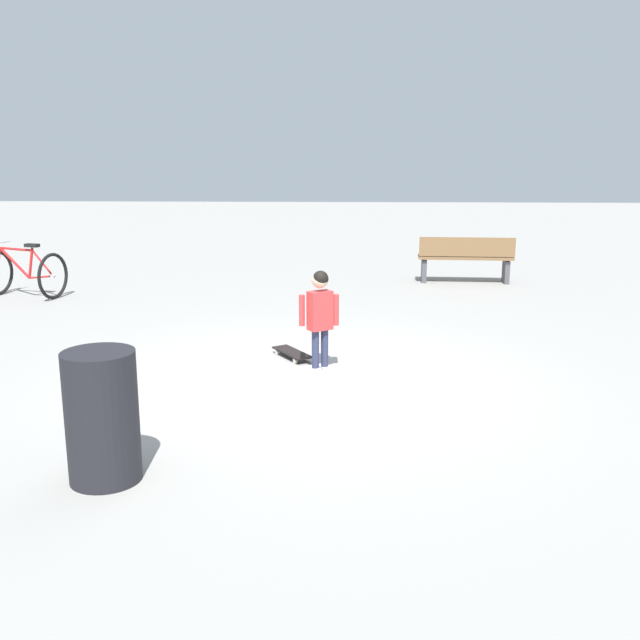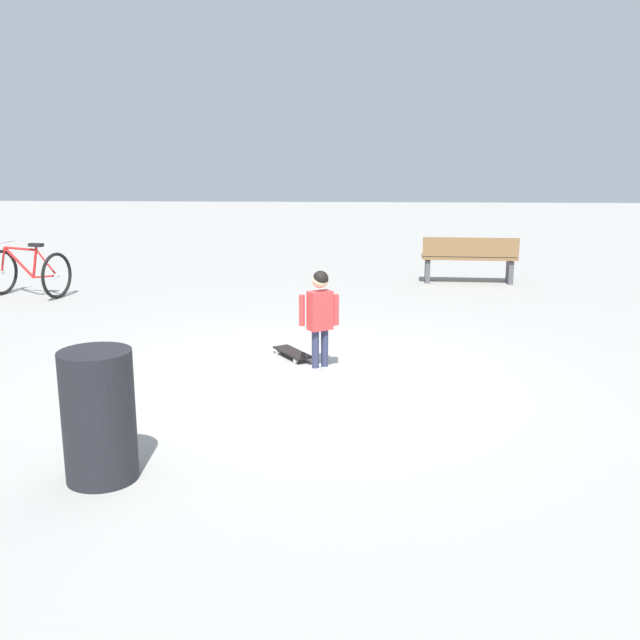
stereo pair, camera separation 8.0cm
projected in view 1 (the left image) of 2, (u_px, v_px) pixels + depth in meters
ground_plane at (304, 380)px, 7.29m from camera, size 50.00×50.00×0.00m
child_person at (320, 310)px, 7.40m from camera, size 0.26×0.41×1.06m
skateboard at (292, 353)px, 8.03m from camera, size 0.60×0.48×0.07m
bicycle_near at (25, 273)px, 11.26m from camera, size 0.95×1.21×0.85m
street_bench at (466, 258)px, 12.46m from camera, size 0.52×1.62×0.80m
trash_bin at (102, 417)px, 4.99m from camera, size 0.50×0.50×0.93m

